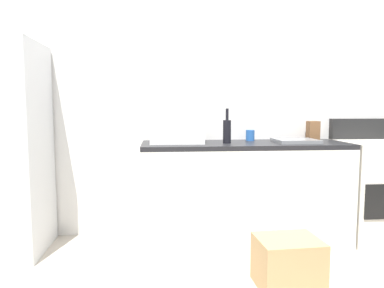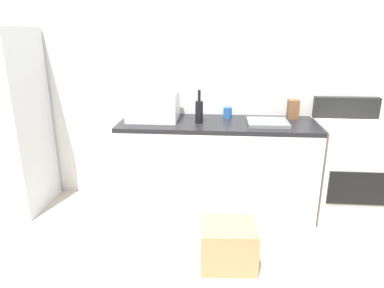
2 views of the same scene
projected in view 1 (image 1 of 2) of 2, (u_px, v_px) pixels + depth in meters
The scene contains 10 objects.
wall_back at pixel (206, 98), 3.44m from camera, with size 5.00×0.10×2.60m, color silver.
kitchen_counter at pixel (244, 193), 3.20m from camera, with size 1.80×0.60×0.90m.
refrigerator at pixel (0, 149), 2.92m from camera, with size 0.68×0.66×1.73m, color silver.
stove_oven at pixel (373, 188), 3.32m from camera, with size 0.60×0.61×1.10m.
microwave at pixel (176, 127), 3.12m from camera, with size 0.46×0.34×0.27m, color white.
sink_basin at pixel (295, 141), 3.16m from camera, with size 0.36×0.32×0.03m, color slate.
wine_bottle at pixel (227, 131), 3.09m from camera, with size 0.07×0.07×0.30m.
coffee_mug at pixel (250, 135), 3.33m from camera, with size 0.08×0.08×0.10m, color #2659A5.
knife_block at pixel (313, 131), 3.41m from camera, with size 0.10×0.10×0.18m, color brown.
cardboard_box_medium at pixel (288, 263), 2.41m from camera, with size 0.42×0.34×0.33m, color tan.
Camera 1 is at (-0.45, -1.89, 1.20)m, focal length 33.48 mm.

